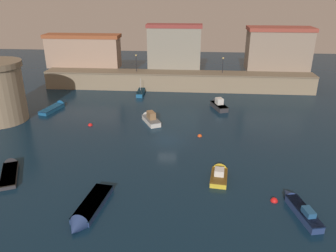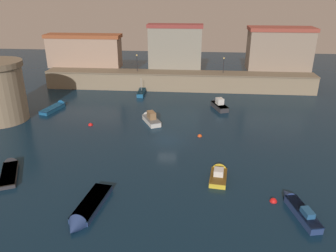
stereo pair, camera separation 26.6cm
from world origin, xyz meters
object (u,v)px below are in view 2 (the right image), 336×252
(quay_lamp_1, at_px, (224,62))
(moored_boat_4, at_px, (219,174))
(moored_boat_1, at_px, (10,169))
(moored_boat_5, at_px, (142,91))
(moored_boat_0, at_px, (57,107))
(mooring_buoy_2, at_px, (200,136))
(moored_boat_7, at_px, (218,104))
(moored_boat_2, at_px, (299,208))
(quay_lamp_0, at_px, (137,60))
(mooring_buoy_0, at_px, (91,125))
(moored_boat_6, at_px, (150,118))
(moored_boat_3, at_px, (86,212))
(mooring_buoy_1, at_px, (273,202))

(quay_lamp_1, bearing_deg, moored_boat_4, -94.03)
(moored_boat_1, xyz_separation_m, moored_boat_5, (9.83, 30.47, 0.15))
(moored_boat_0, bearing_deg, quay_lamp_1, -51.75)
(mooring_buoy_2, bearing_deg, moored_boat_7, 75.81)
(quay_lamp_1, height_order, moored_boat_1, quay_lamp_1)
(moored_boat_2, height_order, mooring_buoy_2, moored_boat_2)
(quay_lamp_0, xyz_separation_m, mooring_buoy_2, (12.55, -22.59, -5.75))
(moored_boat_2, height_order, mooring_buoy_0, moored_boat_2)
(moored_boat_1, bearing_deg, mooring_buoy_0, -44.02)
(quay_lamp_1, bearing_deg, moored_boat_5, -167.79)
(moored_boat_1, height_order, moored_boat_6, moored_boat_6)
(moored_boat_3, height_order, mooring_buoy_1, moored_boat_3)
(moored_boat_0, distance_m, moored_boat_4, 32.86)
(quay_lamp_0, bearing_deg, moored_boat_0, -131.36)
(moored_boat_7, bearing_deg, moored_boat_6, 104.25)
(moored_boat_3, distance_m, moored_boat_6, 23.00)
(moored_boat_0, bearing_deg, moored_boat_3, -139.49)
(moored_boat_0, relative_size, mooring_buoy_2, 10.75)
(moored_boat_0, height_order, moored_boat_7, moored_boat_7)
(mooring_buoy_0, height_order, mooring_buoy_2, mooring_buoy_0)
(mooring_buoy_2, bearing_deg, moored_boat_1, -151.86)
(moored_boat_0, bearing_deg, moored_boat_6, -91.88)
(moored_boat_0, distance_m, moored_boat_1, 20.87)
(moored_boat_7, bearing_deg, mooring_buoy_2, 145.76)
(moored_boat_3, relative_size, mooring_buoy_2, 12.06)
(moored_boat_5, bearing_deg, moored_boat_4, -157.65)
(moored_boat_2, bearing_deg, moored_boat_5, 17.11)
(moored_boat_6, bearing_deg, moored_boat_4, -174.76)
(quay_lamp_1, bearing_deg, moored_boat_3, -109.70)
(moored_boat_2, bearing_deg, moored_boat_4, 38.82)
(quay_lamp_0, height_order, mooring_buoy_0, quay_lamp_0)
(quay_lamp_0, xyz_separation_m, moored_boat_4, (14.59, -33.02, -5.36))
(moored_boat_1, distance_m, mooring_buoy_0, 14.62)
(moored_boat_5, height_order, moored_boat_6, moored_boat_5)
(moored_boat_6, bearing_deg, moored_boat_7, -82.68)
(moored_boat_7, bearing_deg, quay_lamp_1, -27.17)
(moored_boat_1, bearing_deg, moored_boat_0, -15.98)
(moored_boat_2, bearing_deg, quay_lamp_0, 16.46)
(moored_boat_4, bearing_deg, mooring_buoy_0, 61.14)
(moored_boat_5, distance_m, moored_boat_7, 15.93)
(moored_boat_6, xyz_separation_m, mooring_buoy_2, (7.59, -4.85, -0.55))
(quay_lamp_1, height_order, moored_boat_5, quay_lamp_1)
(moored_boat_6, bearing_deg, mooring_buoy_1, -169.91)
(moored_boat_0, xyz_separation_m, mooring_buoy_0, (8.00, -6.84, -0.31))
(moored_boat_1, distance_m, moored_boat_6, 20.97)
(moored_boat_1, height_order, moored_boat_4, moored_boat_4)
(moored_boat_7, height_order, mooring_buoy_2, moored_boat_7)
(moored_boat_2, xyz_separation_m, moored_boat_5, (-20.15, 35.15, -0.01))
(quay_lamp_1, height_order, moored_boat_0, quay_lamp_1)
(quay_lamp_1, xyz_separation_m, moored_boat_3, (-14.54, -40.60, -5.28))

